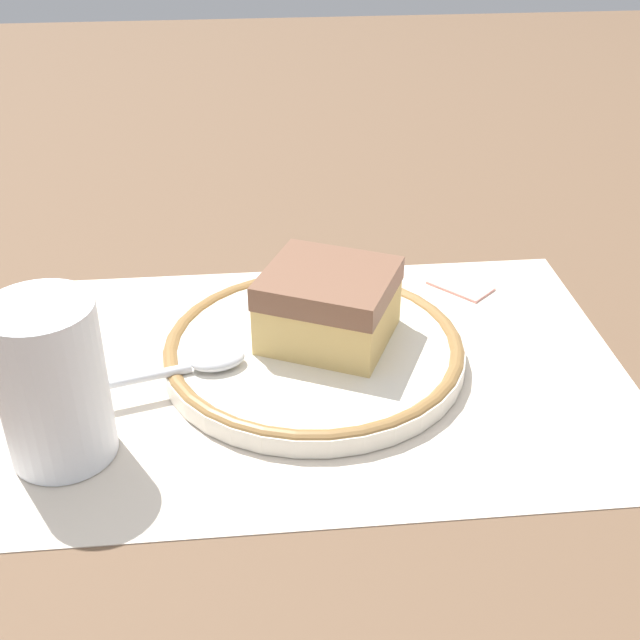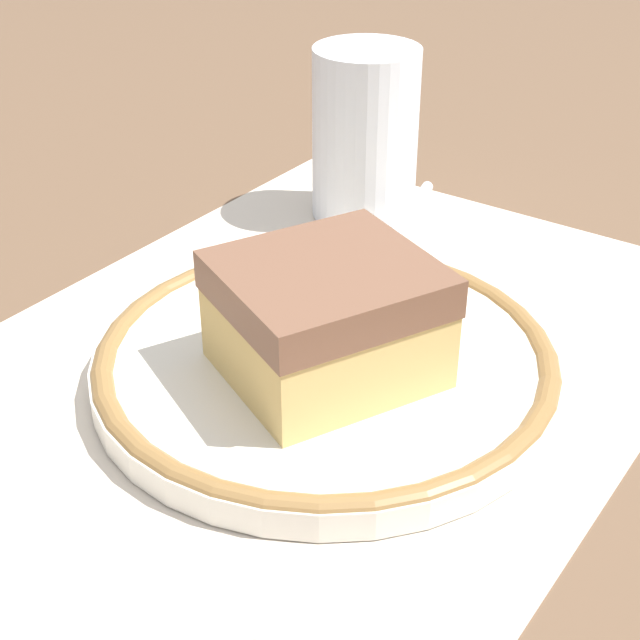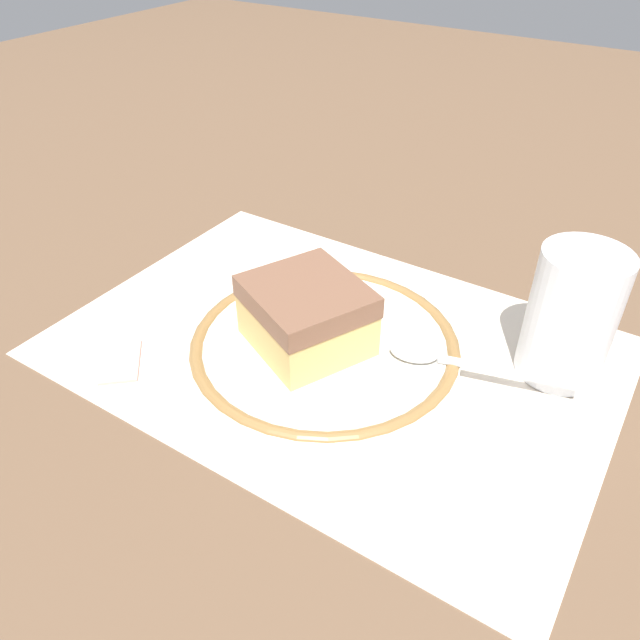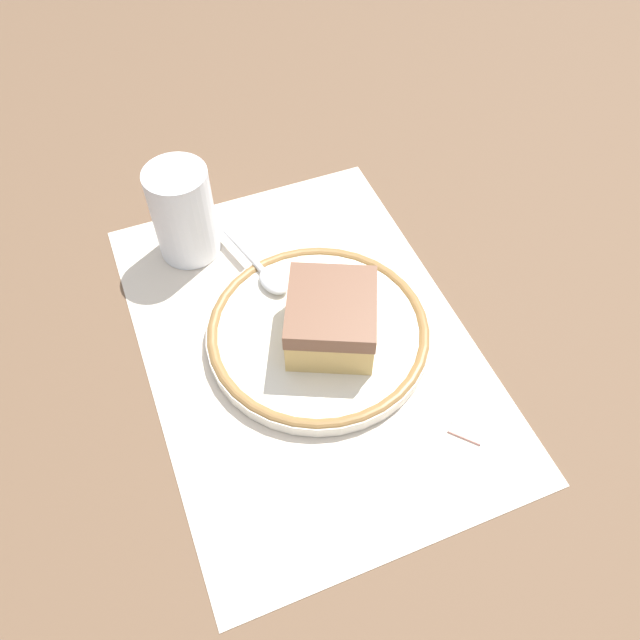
{
  "view_description": "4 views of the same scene",
  "coord_description": "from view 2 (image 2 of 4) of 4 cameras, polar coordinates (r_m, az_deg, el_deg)",
  "views": [
    {
      "loc": [
        -0.04,
        -0.48,
        0.34
      ],
      "look_at": [
        0.0,
        0.01,
        0.04
      ],
      "focal_mm": 46.34,
      "sensor_mm": 36.0,
      "label": 1
    },
    {
      "loc": [
        0.3,
        0.22,
        0.26
      ],
      "look_at": [
        0.0,
        0.01,
        0.04
      ],
      "focal_mm": 52.72,
      "sensor_mm": 36.0,
      "label": 2
    },
    {
      "loc": [
        -0.21,
        0.34,
        0.32
      ],
      "look_at": [
        0.0,
        0.01,
        0.04
      ],
      "focal_mm": 34.67,
      "sensor_mm": 36.0,
      "label": 3
    },
    {
      "loc": [
        0.34,
        -0.12,
        0.51
      ],
      "look_at": [
        0.0,
        0.01,
        0.04
      ],
      "focal_mm": 35.94,
      "sensor_mm": 36.0,
      "label": 4
    }
  ],
  "objects": [
    {
      "name": "placemat",
      "position": [
        0.45,
        -1.02,
        -2.98
      ],
      "size": [
        0.44,
        0.31,
        0.0
      ],
      "primitive_type": "cube",
      "color": "beige",
      "rests_on": "ground_plane"
    },
    {
      "name": "cup",
      "position": [
        0.59,
        2.74,
        10.55
      ],
      "size": [
        0.06,
        0.06,
        0.1
      ],
      "color": "white",
      "rests_on": "placemat"
    },
    {
      "name": "plate",
      "position": [
        0.44,
        -0.0,
        -2.8
      ],
      "size": [
        0.22,
        0.22,
        0.02
      ],
      "color": "silver",
      "rests_on": "placemat"
    },
    {
      "name": "cake_slice",
      "position": [
        0.41,
        0.4,
        0.06
      ],
      "size": [
        0.11,
        0.11,
        0.05
      ],
      "color": "#DBB76B",
      "rests_on": "plate"
    },
    {
      "name": "spoon",
      "position": [
        0.51,
        3.65,
        4.04
      ],
      "size": [
        0.14,
        0.05,
        0.01
      ],
      "color": "silver",
      "rests_on": "plate"
    },
    {
      "name": "ground_plane",
      "position": [
        0.45,
        -1.02,
        -3.06
      ],
      "size": [
        2.4,
        2.4,
        0.0
      ],
      "primitive_type": "plane",
      "color": "brown"
    }
  ]
}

